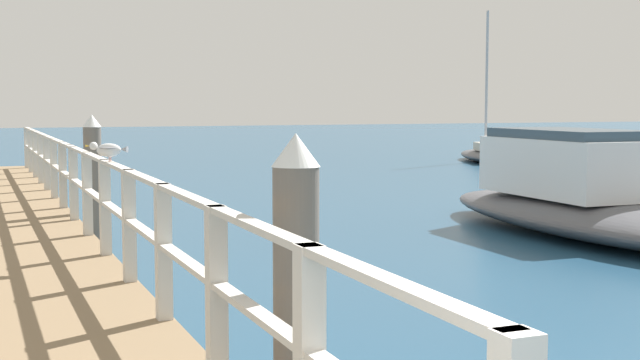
# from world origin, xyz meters

# --- Properties ---
(pier_railing) EXTENTS (0.12, 22.49, 1.10)m
(pier_railing) POSITION_xyz_m (1.13, 11.99, 1.15)
(pier_railing) COLOR beige
(pier_railing) RESTS_ON pier_deck
(dock_piling_near) EXTENTS (0.29, 0.29, 2.04)m
(dock_piling_near) POSITION_xyz_m (1.51, 3.58, 1.03)
(dock_piling_near) COLOR #6B6056
(dock_piling_near) RESTS_ON ground_plane
(dock_piling_far) EXTENTS (0.29, 0.29, 2.04)m
(dock_piling_far) POSITION_xyz_m (1.51, 12.73, 1.03)
(dock_piling_far) COLOR #6B6056
(dock_piling_far) RESTS_ON ground_plane
(seagull_foreground) EXTENTS (0.44, 0.27, 0.21)m
(seagull_foreground) POSITION_xyz_m (1.12, 8.40, 1.71)
(seagull_foreground) COLOR white
(seagull_foreground) RESTS_ON pier_railing
(boat_0) EXTENTS (3.27, 5.37, 5.68)m
(boat_0) POSITION_xyz_m (17.79, 26.28, 0.30)
(boat_0) COLOR #4C4C51
(boat_0) RESTS_ON ground_plane
(boat_2) EXTENTS (2.76, 7.75, 1.76)m
(boat_2) POSITION_xyz_m (9.32, 10.38, 0.58)
(boat_2) COLOR #4C4C51
(boat_2) RESTS_ON ground_plane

